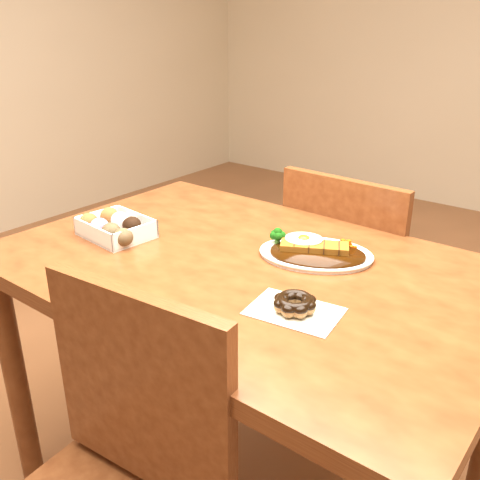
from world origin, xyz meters
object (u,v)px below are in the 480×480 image
Objects in this scene: chair_far at (355,287)px; pon_de_ring at (295,304)px; donut_box at (114,226)px; table at (245,299)px; katsu_curry_plate at (314,251)px.

pon_de_ring is (0.18, -0.66, 0.29)m from chair_far.
table is at bearing 12.09° from donut_box.
chair_far reaches higher than donut_box.
katsu_curry_plate is at bearing 50.01° from table.
katsu_curry_plate is (0.11, 0.13, 0.11)m from table.
table is 0.21m from katsu_curry_plate.
donut_box is 1.09× the size of pon_de_ring.
donut_box is (-0.49, -0.21, 0.01)m from katsu_curry_plate.
pon_de_ring is (0.59, -0.04, -0.01)m from donut_box.
table is at bearing 150.45° from pon_de_ring.
chair_far reaches higher than katsu_curry_plate.
donut_box is at bearing -156.46° from katsu_curry_plate.
pon_de_ring is (0.22, -0.12, 0.12)m from table.
donut_box is at bearing 57.93° from chair_far.
table is at bearing -129.99° from katsu_curry_plate.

